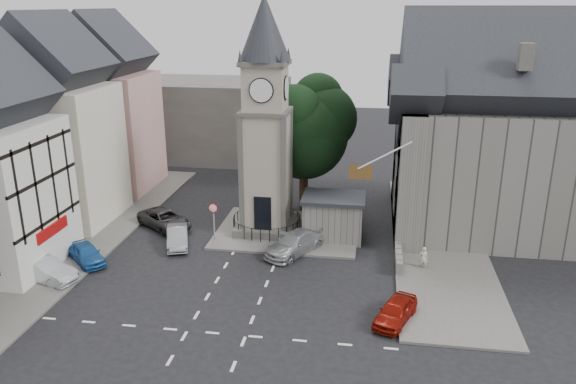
% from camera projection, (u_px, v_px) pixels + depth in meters
% --- Properties ---
extents(ground, '(120.00, 120.00, 0.00)m').
position_uv_depth(ground, '(242.00, 282.00, 33.10)').
color(ground, black).
rests_on(ground, ground).
extents(pavement_west, '(6.00, 30.00, 0.14)m').
position_uv_depth(pavement_west, '(92.00, 230.00, 40.51)').
color(pavement_west, '#595651').
rests_on(pavement_west, ground).
extents(pavement_east, '(6.00, 26.00, 0.14)m').
position_uv_depth(pavement_east, '(437.00, 240.00, 38.83)').
color(pavement_east, '#595651').
rests_on(pavement_east, ground).
extents(central_island, '(10.00, 8.00, 0.16)m').
position_uv_depth(central_island, '(288.00, 231.00, 40.35)').
color(central_island, '#595651').
rests_on(central_island, ground).
extents(road_markings, '(20.00, 8.00, 0.01)m').
position_uv_depth(road_markings, '(216.00, 333.00, 27.95)').
color(road_markings, silver).
rests_on(road_markings, ground).
extents(clock_tower, '(4.86, 4.86, 16.25)m').
position_uv_depth(clock_tower, '(266.00, 120.00, 37.99)').
color(clock_tower, '#4C4944').
rests_on(clock_tower, ground).
extents(stone_shelter, '(4.30, 3.30, 3.08)m').
position_uv_depth(stone_shelter, '(333.00, 217.00, 38.93)').
color(stone_shelter, slate).
rests_on(stone_shelter, ground).
extents(town_tree, '(7.20, 7.20, 10.80)m').
position_uv_depth(town_tree, '(304.00, 123.00, 42.76)').
color(town_tree, black).
rests_on(town_tree, ground).
extents(warning_sign_post, '(0.70, 0.19, 2.85)m').
position_uv_depth(warning_sign_post, '(213.00, 215.00, 38.01)').
color(warning_sign_post, black).
rests_on(warning_sign_post, ground).
extents(terrace_pink, '(8.10, 7.60, 12.80)m').
position_uv_depth(terrace_pink, '(107.00, 114.00, 48.23)').
color(terrace_pink, tan).
rests_on(terrace_pink, ground).
extents(terrace_cream, '(8.10, 7.60, 12.80)m').
position_uv_depth(terrace_cream, '(57.00, 134.00, 40.74)').
color(terrace_cream, beige).
rests_on(terrace_cream, ground).
extents(backdrop_west, '(20.00, 10.00, 8.00)m').
position_uv_depth(backdrop_west, '(191.00, 118.00, 59.79)').
color(backdrop_west, '#4C4944').
rests_on(backdrop_west, ground).
extents(east_building, '(14.40, 11.40, 12.60)m').
position_uv_depth(east_building, '(493.00, 144.00, 39.14)').
color(east_building, slate).
rests_on(east_building, ground).
extents(east_boundary_wall, '(0.40, 16.00, 0.90)m').
position_uv_depth(east_boundary_wall, '(396.00, 222.00, 40.99)').
color(east_boundary_wall, slate).
rests_on(east_boundary_wall, ground).
extents(flagpole, '(3.68, 0.10, 2.74)m').
position_uv_depth(flagpole, '(385.00, 155.00, 33.45)').
color(flagpole, white).
rests_on(flagpole, ground).
extents(car_west_blue, '(3.69, 3.60, 1.25)m').
position_uv_depth(car_west_blue, '(86.00, 253.00, 35.41)').
color(car_west_blue, '#1C549B').
rests_on(car_west_blue, ground).
extents(car_west_silver, '(4.39, 2.62, 1.37)m').
position_uv_depth(car_west_silver, '(45.00, 270.00, 33.08)').
color(car_west_silver, '#B4B8BD').
rests_on(car_west_silver, ground).
extents(car_west_grey, '(5.09, 4.53, 1.31)m').
position_uv_depth(car_west_grey, '(165.00, 219.00, 40.91)').
color(car_west_grey, '#2A2A2C').
rests_on(car_west_grey, ground).
extents(car_island_silver, '(2.52, 4.06, 1.26)m').
position_uv_depth(car_island_silver, '(177.00, 237.00, 37.91)').
color(car_island_silver, gray).
rests_on(car_island_silver, ground).
extents(car_island_east, '(4.13, 5.08, 1.38)m').
position_uv_depth(car_island_east, '(294.00, 243.00, 36.73)').
color(car_island_east, '#A1A5A9').
rests_on(car_island_east, ground).
extents(car_east_red, '(2.67, 3.85, 1.22)m').
position_uv_depth(car_east_red, '(396.00, 311.00, 28.82)').
color(car_east_red, maroon).
rests_on(car_east_red, ground).
extents(pedestrian, '(0.56, 0.37, 1.51)m').
position_uv_depth(pedestrian, '(423.00, 258.00, 34.46)').
color(pedestrian, beige).
rests_on(pedestrian, ground).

